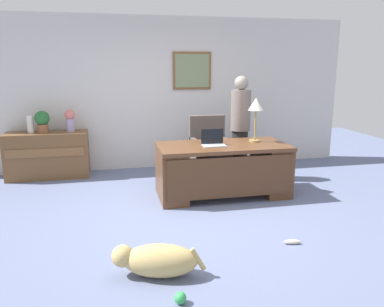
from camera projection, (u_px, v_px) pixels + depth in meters
ground_plane at (189, 218)px, 4.71m from camera, size 12.00×12.00×0.00m
back_wall at (160, 94)px, 6.89m from camera, size 7.00×0.16×2.70m
desk at (223, 168)px, 5.45m from camera, size 1.85×0.89×0.75m
credenza at (48, 155)px, 6.37m from camera, size 1.32×0.50×0.77m
armchair at (209, 150)px, 6.33m from camera, size 0.60×0.59×1.04m
person_standing at (240, 126)px, 6.23m from camera, size 0.32×0.32×1.69m
dog_lying at (156, 260)px, 3.38m from camera, size 0.83×0.45×0.30m
laptop at (213, 141)px, 5.33m from camera, size 0.32×0.22×0.22m
desk_lamp at (256, 107)px, 5.50m from camera, size 0.22×0.22×0.64m
vase_with_flowers at (70, 119)px, 6.32m from camera, size 0.17×0.17×0.37m
vase_empty at (30, 124)px, 6.20m from camera, size 0.10×0.10×0.29m
potted_plant at (42, 121)px, 6.23m from camera, size 0.24×0.24×0.36m
dog_toy_ball at (180, 298)px, 3.00m from camera, size 0.10×0.10×0.10m
dog_toy_bone at (292, 242)px, 4.01m from camera, size 0.19×0.08×0.05m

